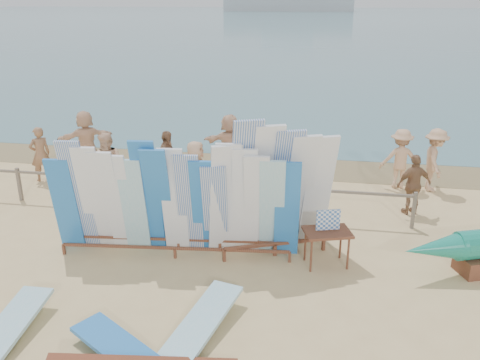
% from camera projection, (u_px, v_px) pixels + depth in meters
% --- Properties ---
extents(ground, '(160.00, 160.00, 0.00)m').
position_uv_depth(ground, '(119.00, 269.00, 10.09)').
color(ground, '#DABA7E').
rests_on(ground, ground).
extents(ocean, '(320.00, 240.00, 0.02)m').
position_uv_depth(ocean, '(318.00, 17.00, 128.59)').
color(ocean, '#45717B').
rests_on(ocean, ground).
extents(wet_sand_strip, '(40.00, 2.60, 0.01)m').
position_uv_depth(wet_sand_strip, '(205.00, 161.00, 16.76)').
color(wet_sand_strip, olive).
rests_on(wet_sand_strip, ground).
extents(fence, '(12.08, 0.08, 0.90)m').
position_uv_depth(fence, '(165.00, 187.00, 12.66)').
color(fence, '#756858').
rests_on(fence, ground).
extents(main_surfboard_rack, '(5.11, 1.10, 2.54)m').
position_uv_depth(main_surfboard_rack, '(174.00, 204.00, 10.34)').
color(main_surfboard_rack, brown).
rests_on(main_surfboard_rack, ground).
extents(side_surfboard_rack, '(2.63, 1.61, 2.97)m').
position_uv_depth(side_surfboard_rack, '(272.00, 193.00, 10.40)').
color(side_surfboard_rack, brown).
rests_on(side_surfboard_rack, ground).
extents(vendor_table, '(1.06, 0.88, 1.21)m').
position_uv_depth(vendor_table, '(326.00, 247.00, 10.14)').
color(vendor_table, brown).
rests_on(vendor_table, ground).
extents(flat_board_b, '(1.19, 2.75, 0.34)m').
position_uv_depth(flat_board_b, '(192.00, 344.00, 7.93)').
color(flat_board_b, '#87C6D8').
rests_on(flat_board_b, ground).
extents(beach_chair_left, '(0.63, 0.65, 0.94)m').
position_uv_depth(beach_chair_left, '(224.00, 190.00, 13.47)').
color(beach_chair_left, red).
rests_on(beach_chair_left, ground).
extents(beach_chair_right, '(0.81, 0.82, 0.95)m').
position_uv_depth(beach_chair_right, '(244.00, 189.00, 13.51)').
color(beach_chair_right, red).
rests_on(beach_chair_right, ground).
extents(stroller, '(0.71, 0.82, 0.95)m').
position_uv_depth(stroller, '(236.00, 185.00, 13.55)').
color(stroller, red).
rests_on(stroller, ground).
extents(beachgoer_extra_0, '(0.48, 1.14, 1.76)m').
position_uv_depth(beachgoer_extra_0, '(435.00, 160.00, 13.92)').
color(beachgoer_extra_0, tan).
rests_on(beachgoer_extra_0, ground).
extents(beachgoer_2, '(0.89, 0.46, 1.78)m').
position_uv_depth(beachgoer_2, '(109.00, 166.00, 13.40)').
color(beachgoer_2, beige).
rests_on(beachgoer_2, ground).
extents(beachgoer_10, '(0.98, 0.69, 1.53)m').
position_uv_depth(beachgoer_10, '(414.00, 185.00, 12.44)').
color(beachgoer_10, '#8C6042').
rests_on(beachgoer_10, ground).
extents(beachgoer_11, '(1.70, 1.46, 1.84)m').
position_uv_depth(beachgoer_11, '(86.00, 140.00, 15.77)').
color(beachgoer_11, beige).
rests_on(beachgoer_11, ground).
extents(beachgoer_9, '(1.13, 0.54, 1.69)m').
position_uv_depth(beachgoer_9, '(400.00, 159.00, 14.15)').
color(beachgoer_9, tan).
rests_on(beachgoer_9, ground).
extents(beachgoer_1, '(0.63, 0.65, 1.61)m').
position_uv_depth(beachgoer_1, '(40.00, 154.00, 14.73)').
color(beachgoer_1, '#8C6042').
rests_on(beachgoer_1, ground).
extents(beachgoer_5, '(1.75, 0.66, 1.86)m').
position_uv_depth(beachgoer_5, '(230.00, 144.00, 15.24)').
color(beachgoer_5, beige).
rests_on(beachgoer_5, ground).
extents(beachgoer_6, '(0.43, 0.83, 1.67)m').
position_uv_depth(beachgoer_6, '(196.00, 172.00, 13.10)').
color(beachgoer_6, tan).
rests_on(beachgoer_6, ground).
extents(beachgoer_7, '(0.63, 0.70, 1.69)m').
position_uv_depth(beachgoer_7, '(270.00, 155.00, 14.52)').
color(beachgoer_7, '#8C6042').
rests_on(beachgoer_7, ground).
extents(beachgoer_4, '(0.46, 1.00, 1.69)m').
position_uv_depth(beachgoer_4, '(167.00, 161.00, 13.98)').
color(beachgoer_4, '#8C6042').
rests_on(beachgoer_4, ground).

